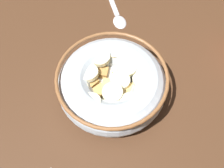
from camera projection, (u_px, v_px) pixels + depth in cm
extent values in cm
cube|color=#472B19|center=(112.00, 95.00, 46.89)|extent=(116.97, 116.97, 2.00)
cylinder|color=#B2BCC6|center=(112.00, 92.00, 45.76)|extent=(9.95, 9.95, 0.60)
torus|color=#B2BCC6|center=(112.00, 84.00, 43.50)|extent=(18.08, 18.08, 5.80)
torus|color=brown|center=(112.00, 76.00, 41.24)|extent=(18.14, 18.14, 0.60)
cylinder|color=white|center=(112.00, 84.00, 43.40)|extent=(14.61, 14.61, 0.40)
cube|color=tan|center=(101.00, 92.00, 41.99)|extent=(2.13, 2.03, 1.14)
cube|color=tan|center=(121.00, 96.00, 41.64)|extent=(2.77, 2.77, 0.91)
cube|color=tan|center=(121.00, 53.00, 45.73)|extent=(2.10, 2.04, 1.03)
cube|color=#B78947|center=(114.00, 77.00, 43.32)|extent=(2.68, 2.68, 0.89)
cube|color=#AD7F42|center=(123.00, 71.00, 43.95)|extent=(2.29, 2.23, 1.06)
cube|color=#B78947|center=(91.00, 82.00, 42.79)|extent=(2.15, 2.21, 1.02)
cube|color=#AD7F42|center=(104.00, 70.00, 43.94)|extent=(2.79, 2.80, 1.04)
cube|color=#B78947|center=(80.00, 80.00, 43.08)|extent=(2.76, 2.76, 0.91)
cube|color=tan|center=(104.00, 106.00, 40.51)|extent=(2.81, 2.82, 1.06)
cube|color=tan|center=(145.00, 69.00, 44.18)|extent=(2.41, 2.39, 0.91)
cube|color=tan|center=(130.00, 60.00, 44.81)|extent=(2.77, 2.77, 0.90)
cube|color=tan|center=(149.00, 86.00, 42.52)|extent=(2.78, 2.77, 0.97)
cube|color=#AD7F42|center=(122.00, 107.00, 40.60)|extent=(2.81, 2.79, 1.14)
cube|color=#AD7F42|center=(105.00, 58.00, 45.32)|extent=(2.22, 2.31, 1.16)
cube|color=#AD7F42|center=(141.00, 92.00, 41.80)|extent=(2.82, 2.80, 1.10)
cube|color=tan|center=(130.00, 90.00, 42.22)|extent=(2.62, 2.59, 1.00)
cube|color=tan|center=(106.00, 83.00, 42.68)|extent=(2.79, 2.80, 1.04)
cube|color=tan|center=(141.00, 104.00, 40.92)|extent=(2.56, 2.55, 0.94)
cube|color=#B78947|center=(94.00, 101.00, 41.16)|extent=(2.76, 2.75, 1.01)
cube|color=tan|center=(91.00, 66.00, 44.41)|extent=(2.42, 2.45, 1.01)
cylinder|color=beige|center=(126.00, 66.00, 42.96)|extent=(4.16, 4.16, 1.39)
cylinder|color=#F4EABC|center=(143.00, 80.00, 41.85)|extent=(4.56, 4.52, 1.34)
cylinder|color=#F4EABC|center=(101.00, 58.00, 43.68)|extent=(3.56, 3.60, 1.38)
cylinder|color=beige|center=(112.00, 93.00, 40.25)|extent=(4.63, 4.64, 1.25)
cylinder|color=#F4EABC|center=(90.00, 102.00, 39.48)|extent=(4.00, 3.97, 1.40)
cylinder|color=#F9EFC6|center=(89.00, 73.00, 42.40)|extent=(3.83, 3.76, 1.25)
cylinder|color=#F9EFC6|center=(130.00, 103.00, 39.83)|extent=(4.49, 4.51, 0.98)
cylinder|color=#F4EABC|center=(114.00, 51.00, 44.69)|extent=(3.87, 3.85, 0.98)
cylinder|color=beige|center=(78.00, 89.00, 41.19)|extent=(4.50, 4.47, 1.04)
cylinder|color=#F4EABC|center=(120.00, 80.00, 41.93)|extent=(4.49, 4.45, 1.21)
ellipsoid|color=silver|center=(120.00, 21.00, 53.75)|extent=(4.47, 3.96, 0.80)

